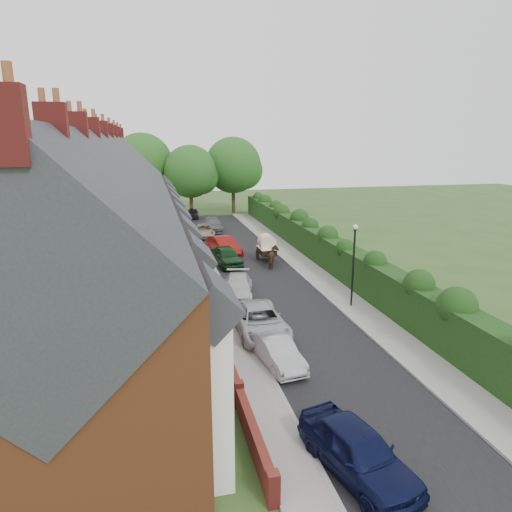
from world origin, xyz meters
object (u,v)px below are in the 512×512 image
(car_black, at_px, (193,213))
(horse, at_px, (273,257))
(car_silver_b, at_px, (260,321))
(car_red, at_px, (224,246))
(car_navy, at_px, (358,451))
(car_green, at_px, (227,256))
(car_grey, at_px, (213,225))
(car_silver_a, at_px, (277,352))
(horse_cart, at_px, (267,246))
(car_beige, at_px, (203,231))
(lamppost, at_px, (354,255))
(car_white, at_px, (238,287))

(car_black, distance_m, horse, 25.28)
(car_silver_b, bearing_deg, car_red, 86.75)
(car_navy, relative_size, car_red, 0.94)
(car_silver_b, height_order, car_green, car_green)
(car_navy, bearing_deg, car_silver_b, 78.56)
(car_grey, height_order, horse, horse)
(car_silver_a, height_order, car_grey, car_grey)
(car_silver_a, relative_size, horse_cart, 1.24)
(car_beige, height_order, car_black, same)
(lamppost, bearing_deg, car_silver_a, -136.64)
(car_white, height_order, car_beige, car_white)
(car_navy, relative_size, car_grey, 0.92)
(lamppost, xyz_separation_m, car_white, (-6.40, 3.52, -2.63))
(lamppost, distance_m, horse, 10.23)
(lamppost, height_order, horse_cart, lamppost)
(car_silver_b, xyz_separation_m, car_red, (0.86, 17.26, 0.05))
(car_silver_b, bearing_deg, car_silver_a, -90.41)
(lamppost, bearing_deg, car_white, 151.18)
(car_beige, height_order, car_grey, car_grey)
(car_silver_a, xyz_separation_m, car_white, (0.00, 9.57, 0.02))
(car_navy, relative_size, car_silver_a, 1.18)
(car_silver_a, xyz_separation_m, horse, (4.08, 15.70, 0.21))
(car_beige, relative_size, car_black, 1.23)
(car_silver_a, distance_m, car_grey, 31.71)
(car_silver_b, bearing_deg, car_grey, 86.76)
(horse, bearing_deg, car_beige, -57.39)
(car_navy, xyz_separation_m, car_white, (-0.52, 16.84, -0.12))
(lamppost, relative_size, horse_cart, 1.64)
(car_green, height_order, car_black, car_green)
(car_red, xyz_separation_m, car_black, (-0.86, 19.94, -0.16))
(car_silver_a, distance_m, car_white, 9.57)
(car_beige, bearing_deg, car_silver_b, -87.45)
(car_red, distance_m, car_beige, 8.20)
(lamppost, relative_size, car_black, 1.36)
(car_navy, xyz_separation_m, horse_cart, (3.56, 25.13, 0.52))
(horse, bearing_deg, car_white, 71.77)
(car_navy, relative_size, car_black, 1.21)
(car_silver_b, xyz_separation_m, car_grey, (1.40, 28.24, -0.03))
(car_silver_a, relative_size, car_white, 0.85)
(car_green, distance_m, horse_cart, 3.64)
(car_green, bearing_deg, car_black, 84.06)
(car_silver_b, height_order, car_white, car_silver_b)
(car_green, xyz_separation_m, horse, (3.53, -1.48, 0.08))
(car_white, bearing_deg, car_beige, 101.79)
(car_white, xyz_separation_m, car_grey, (1.40, 22.11, 0.05))
(car_navy, height_order, horse_cart, horse_cart)
(car_green, height_order, horse, horse)
(car_navy, distance_m, car_silver_b, 10.73)
(car_black, xyz_separation_m, horse, (4.08, -24.94, 0.20))
(car_green, xyz_separation_m, car_grey, (0.86, 14.50, -0.05))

